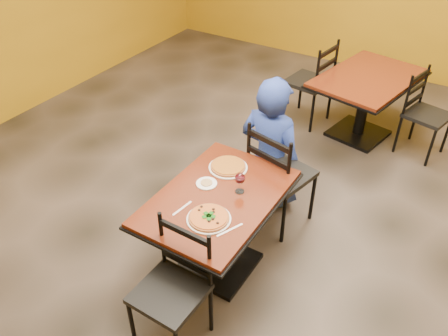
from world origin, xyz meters
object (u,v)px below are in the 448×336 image
Objects in this scene: chair_main_near at (169,294)px; pizza_main at (209,217)px; plate_far at (228,168)px; wine_glass at (240,182)px; chair_second_left at (308,82)px; table_main at (218,215)px; chair_second_right at (428,116)px; plate_main at (209,219)px; diner at (271,142)px; table_second at (366,92)px; pizza_far at (228,166)px; side_plate at (207,184)px; chair_main_far at (282,174)px.

chair_main_near is 0.57m from pizza_main.
wine_glass reaches higher than plate_far.
chair_second_left is at bearing 98.77° from chair_main_near.
table_main is 0.34m from pizza_main.
chair_main_near is 5.22× the size of wine_glass.
plate_main is at bearing 175.72° from chair_second_right.
chair_second_right is 3.00m from plate_main.
pizza_main is at bearing 100.57° from diner.
table_second is 1.54× the size of chair_main_near.
diner is 4.56× the size of pizza_far.
pizza_main reaches higher than side_plate.
pizza_far is at bearing 167.31° from chair_second_right.
chair_main_near reaches higher than plate_far.
chair_second_left is (-0.69, 0.00, -0.05)m from table_second.
chair_main_near is at bearing -73.97° from side_plate.
wine_glass is at bearing 98.24° from chair_main_far.
plate_far is at bearing 108.75° from plate_main.
chair_main_far is at bearing -95.00° from table_second.
pizza_main is at bearing 0.00° from plate_main.
chair_main_far reaches higher than wine_glass.
pizza_main is at bearing 16.92° from chair_second_left.
pizza_main reaches higher than plate_main.
chair_second_left is 3.58× the size of pizza_main.
chair_second_right reaches higher than plate_main.
table_main is at bearing -26.09° from side_plate.
plate_far is (-0.05, -0.67, 0.12)m from diner.
side_plate is 0.28m from wine_glass.
chair_second_right is 2.98× the size of plate_main.
chair_main_near is 3.03× the size of plate_main.
plate_main is 1.09× the size of pizza_main.
chair_main_near reaches higher than chair_second_right.
pizza_far is 1.75× the size of side_plate.
pizza_main is at bearing 91.06° from chair_main_near.
plate_far is at bearing -100.95° from table_second.
chair_main_far reaches higher than chair_main_near.
plate_main is at bearing -54.38° from side_plate.
pizza_far is at bearing 101.62° from chair_main_near.
side_plate is (-0.03, -0.26, -0.02)m from pizza_far.
pizza_main is 0.62m from plate_far.
chair_second_right is at bearing -102.14° from chair_main_far.
table_second is at bearing 97.96° from chair_second_left.
chair_second_left is at bearing 96.32° from pizza_far.
table_main is at bearing 90.80° from chair_main_far.
chair_main_far is 0.35m from diner.
plate_main is (-0.08, -1.03, 0.24)m from chair_main_far.
table_main is 0.33m from wine_glass.
plate_far is (-0.20, 0.58, -0.02)m from pizza_main.
chair_second_right reaches higher than table_second.
plate_main is (0.45, -2.84, 0.25)m from chair_second_left.
pizza_main is 0.92× the size of plate_far.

